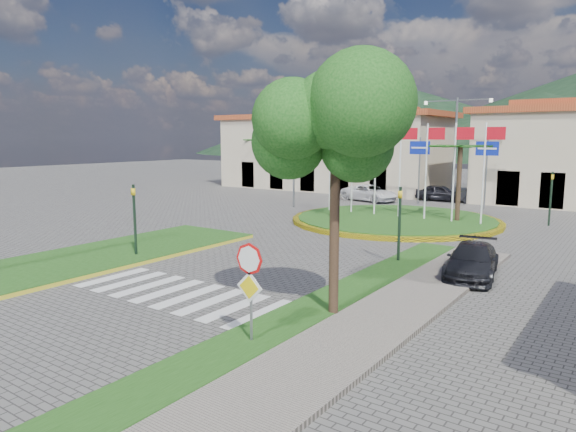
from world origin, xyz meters
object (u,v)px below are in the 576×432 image
Objects in this scene: roundabout_island at (395,219)px; stop_sign at (250,277)px; deciduous_tree at (336,137)px; car_dark_a at (440,193)px; car_dark_b at (483,196)px; car_side_right at (472,261)px; white_van at (369,193)px.

roundabout_island is 20.69m from stop_sign.
deciduous_tree is 1.72× the size of car_dark_a.
deciduous_tree is at bearing -174.71° from car_dark_a.
deciduous_tree reaches higher than car_dark_b.
roundabout_island is 12.65m from car_side_right.
deciduous_tree is 28.55m from white_van.
deciduous_tree is at bearing -143.65° from white_van.
roundabout_island is 2.64× the size of white_van.
stop_sign is 10.27m from car_side_right.
car_dark_a is at bearing 100.94° from stop_sign.
white_van is at bearing 102.80° from car_dark_b.
roundabout_island reaches higher than car_dark_a.
car_dark_a is at bearing 101.76° from car_side_right.
car_side_right is at bearing -166.33° from car_dark_a.
car_dark_a is 3.33m from car_dark_b.
roundabout_island is 1.87× the size of deciduous_tree.
car_side_right is (8.82, -22.35, -0.06)m from car_dark_a.
stop_sign is at bearing -114.56° from car_side_right.
car_side_right reaches higher than car_dark_b.
roundabout_island is 12.57m from car_dark_b.
white_van is (-10.97, 28.75, -1.12)m from stop_sign.
roundabout_island is 18.55m from deciduous_tree.
stop_sign is 0.63× the size of car_side_right.
car_dark_b is (2.00, 12.40, 0.44)m from roundabout_island.
roundabout_island is at bearing 159.07° from car_dark_b.
deciduous_tree reaches higher than car_side_right.
car_dark_b is (-3.50, 29.40, -4.56)m from deciduous_tree.
car_dark_a is (4.74, 3.46, 0.00)m from white_van.
roundabout_island is 12.26m from car_dark_a.
stop_sign is at bearing -101.18° from deciduous_tree.
roundabout_island reaches higher than white_van.
car_dark_a is at bearing 96.23° from roundabout_island.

